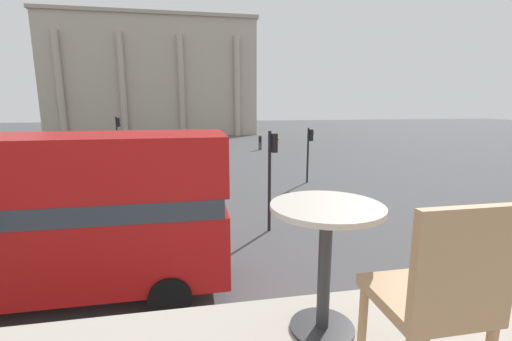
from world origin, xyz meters
The scene contains 10 objects.
cafe_dining_table centered at (1.34, -0.35, 4.10)m, with size 0.60×0.60×0.73m.
cafe_chair_0 centered at (1.57, -0.92, 4.08)m, with size 0.40×0.40×0.91m.
plaza_building_left centered at (-4.77, 58.27, 9.00)m, with size 31.86×14.10×17.98m.
traffic_light_near centered at (3.55, 10.30, 2.52)m, with size 0.42×0.24×3.86m.
traffic_light_mid centered at (7.74, 18.01, 2.24)m, with size 0.42×0.24×3.40m.
traffic_light_far centered at (-5.06, 26.58, 2.53)m, with size 0.42×0.24×3.88m.
car_navy centered at (-7.46, 14.65, 0.70)m, with size 4.20×1.93×1.35m.
pedestrian_black centered at (7.82, 33.87, 0.96)m, with size 0.32×0.32×1.67m.
pedestrian_olive centered at (-1.98, 33.70, 1.00)m, with size 0.32×0.32×1.73m.
pedestrian_red centered at (-3.24, 16.37, 0.95)m, with size 0.32×0.32×1.66m.
Camera 1 is at (0.65, -1.98, 4.82)m, focal length 24.00 mm.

